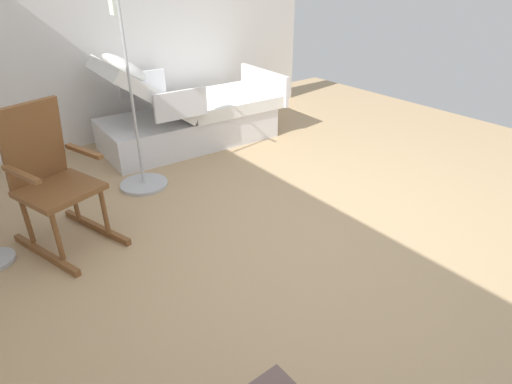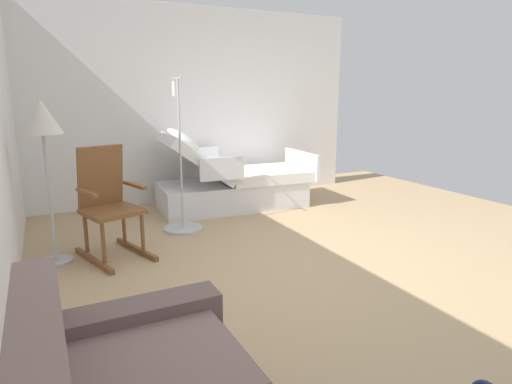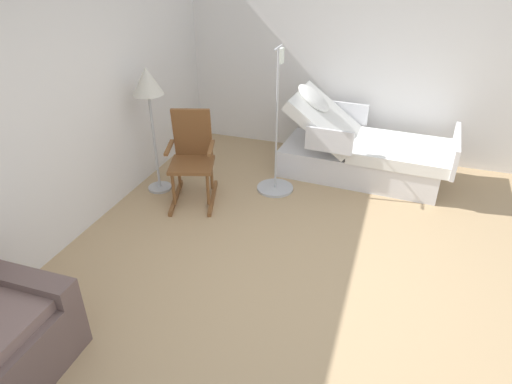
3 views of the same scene
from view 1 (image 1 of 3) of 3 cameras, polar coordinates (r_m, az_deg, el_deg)
ground_plane at (r=3.30m, az=8.06°, el=-5.75°), size 7.41×7.41×0.00m
side_wall at (r=5.29m, az=-16.46°, el=22.06°), size 0.10×4.85×2.70m
hospital_bed at (r=4.95m, az=-9.10°, el=10.10°), size 1.08×2.11×1.14m
rocking_chair at (r=3.29m, az=-25.98°, el=1.42°), size 0.87×0.68×1.05m
iv_pole at (r=4.02m, az=-15.41°, el=4.05°), size 0.44×0.44×1.69m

